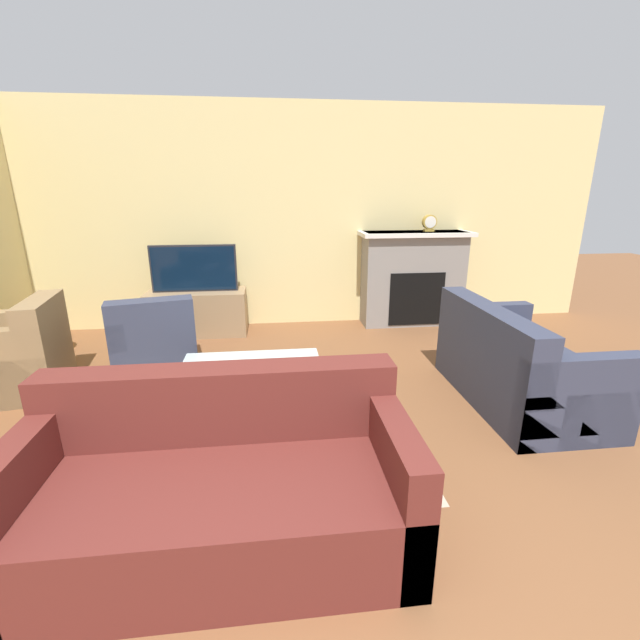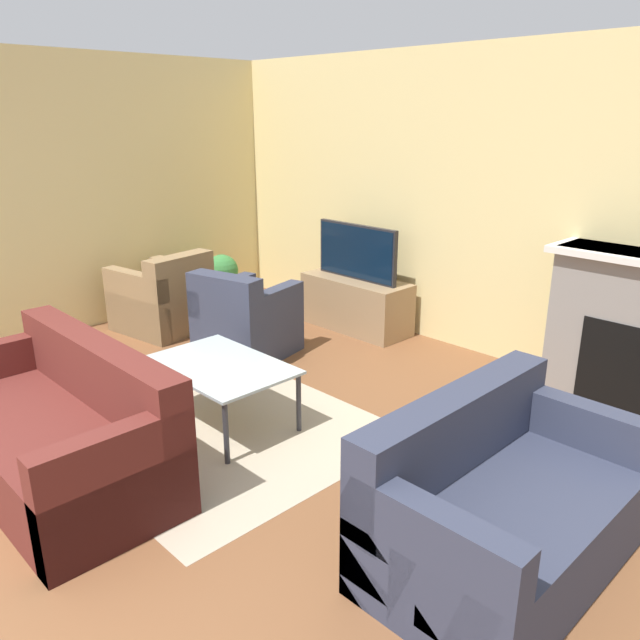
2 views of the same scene
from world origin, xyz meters
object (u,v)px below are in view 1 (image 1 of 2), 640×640
(couch_sectional, at_px, (220,490))
(couch_loveseat, at_px, (516,368))
(tv, at_px, (194,268))
(armchair_accent, at_px, (156,348))
(mantel_clock, at_px, (429,223))
(coffee_table, at_px, (251,373))
(armchair_by_window, at_px, (11,360))
(potted_plant, at_px, (40,325))

(couch_sectional, distance_m, couch_loveseat, 2.58)
(tv, xyz_separation_m, armchair_accent, (-0.18, -1.29, -0.50))
(couch_sectional, bearing_deg, tv, 100.44)
(couch_loveseat, distance_m, mantel_clock, 2.43)
(couch_sectional, relative_size, coffee_table, 1.78)
(armchair_by_window, bearing_deg, couch_loveseat, 72.67)
(armchair_by_window, xyz_separation_m, potted_plant, (-0.17, 0.86, 0.05))
(mantel_clock, bearing_deg, couch_loveseat, -90.19)
(couch_sectional, relative_size, potted_plant, 2.92)
(potted_plant, bearing_deg, tv, 21.06)
(armchair_by_window, xyz_separation_m, armchair_accent, (1.16, 0.15, 0.00))
(armchair_by_window, height_order, potted_plant, armchair_by_window)
(coffee_table, height_order, mantel_clock, mantel_clock)
(coffee_table, relative_size, mantel_clock, 5.06)
(mantel_clock, bearing_deg, armchair_by_window, -159.77)
(tv, bearing_deg, couch_loveseat, -36.06)
(armchair_by_window, height_order, armchair_accent, same)
(armchair_accent, relative_size, coffee_table, 0.91)
(tv, bearing_deg, mantel_clock, 2.35)
(tv, bearing_deg, potted_plant, -158.94)
(coffee_table, bearing_deg, armchair_accent, 134.48)
(armchair_accent, relative_size, potted_plant, 1.50)
(armchair_by_window, height_order, mantel_clock, mantel_clock)
(tv, relative_size, couch_sectional, 0.54)
(couch_loveseat, bearing_deg, tv, 53.94)
(armchair_by_window, distance_m, armchair_accent, 1.17)
(armchair_by_window, bearing_deg, potted_plant, -177.49)
(couch_sectional, relative_size, armchair_accent, 1.95)
(couch_sectional, xyz_separation_m, mantel_clock, (2.27, 3.44, 1.01))
(coffee_table, bearing_deg, armchair_by_window, 159.44)
(coffee_table, bearing_deg, couch_loveseat, 3.22)
(couch_loveseat, bearing_deg, armchair_accent, 75.23)
(couch_sectional, distance_m, mantel_clock, 4.24)
(armchair_by_window, distance_m, coffee_table, 2.21)
(couch_sectional, xyz_separation_m, armchair_accent, (-0.79, 2.03, 0.01))
(armchair_accent, bearing_deg, couch_sectional, 97.91)
(couch_loveseat, relative_size, mantel_clock, 7.22)
(tv, relative_size, couch_loveseat, 0.67)
(tv, height_order, armchair_by_window, tv)
(armchair_accent, distance_m, potted_plant, 1.50)
(couch_sectional, height_order, coffee_table, couch_sectional)
(tv, relative_size, potted_plant, 1.58)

